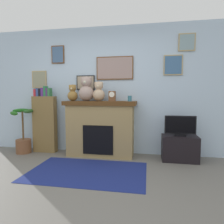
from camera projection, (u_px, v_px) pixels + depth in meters
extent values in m
plane|color=#67645D|center=(65.00, 197.00, 2.38)|extent=(12.00, 12.00, 0.00)
cube|color=silver|center=(102.00, 91.00, 4.23)|extent=(5.20, 0.12, 2.60)
cube|color=brown|center=(115.00, 68.00, 4.07)|extent=(0.75, 0.02, 0.46)
cube|color=gray|center=(115.00, 68.00, 4.06)|extent=(0.71, 0.00, 0.42)
cube|color=tan|center=(173.00, 65.00, 3.87)|extent=(0.36, 0.02, 0.39)
cube|color=#3E6591|center=(173.00, 65.00, 3.86)|extent=(0.32, 0.00, 0.35)
cube|color=tan|center=(39.00, 79.00, 4.38)|extent=(0.34, 0.02, 0.37)
cube|color=gray|center=(39.00, 79.00, 4.37)|extent=(0.30, 0.00, 0.33)
cube|color=tan|center=(187.00, 42.00, 3.79)|extent=(0.31, 0.02, 0.33)
cube|color=#83A0A7|center=(187.00, 42.00, 3.78)|extent=(0.27, 0.00, 0.29)
cube|color=black|center=(86.00, 83.00, 4.20)|extent=(0.39, 0.02, 0.30)
cube|color=tan|center=(85.00, 83.00, 4.19)|extent=(0.35, 0.00, 0.26)
cube|color=brown|center=(58.00, 55.00, 4.26)|extent=(0.28, 0.02, 0.37)
cube|color=#466489|center=(58.00, 55.00, 4.25)|extent=(0.24, 0.00, 0.33)
cube|color=#977E4F|center=(101.00, 130.00, 4.01)|extent=(1.30, 0.45, 1.01)
cube|color=#4F3014|center=(101.00, 103.00, 3.97)|extent=(1.42, 0.51, 0.08)
cube|color=black|center=(98.00, 140.00, 3.80)|extent=(0.58, 0.02, 0.55)
cube|color=brown|center=(45.00, 124.00, 4.25)|extent=(0.49, 0.16, 1.18)
cube|color=#B5272F|center=(36.00, 93.00, 4.22)|extent=(0.05, 0.13, 0.15)
cube|color=#334985|center=(39.00, 92.00, 4.21)|extent=(0.05, 0.13, 0.17)
cube|color=black|center=(41.00, 93.00, 4.20)|extent=(0.04, 0.13, 0.16)
cube|color=#582C7C|center=(43.00, 92.00, 4.19)|extent=(0.05, 0.13, 0.18)
cube|color=#297B46|center=(46.00, 91.00, 4.18)|extent=(0.04, 0.13, 0.21)
cube|color=#51356E|center=(48.00, 92.00, 4.17)|extent=(0.04, 0.13, 0.17)
cube|color=#327642|center=(50.00, 92.00, 4.17)|extent=(0.04, 0.13, 0.17)
cylinder|color=brown|center=(24.00, 146.00, 4.19)|extent=(0.30, 0.30, 0.28)
cylinder|color=brown|center=(23.00, 126.00, 4.16)|extent=(0.04, 0.04, 0.58)
ellipsoid|color=#295C25|center=(29.00, 111.00, 4.11)|extent=(0.11, 0.36, 0.08)
ellipsoid|color=#206D1D|center=(22.00, 110.00, 4.32)|extent=(0.35, 0.30, 0.08)
ellipsoid|color=#22611B|center=(14.00, 113.00, 4.02)|extent=(0.35, 0.30, 0.08)
cube|color=black|center=(180.00, 148.00, 3.70)|extent=(0.64, 0.40, 0.46)
cube|color=black|center=(180.00, 135.00, 3.68)|extent=(0.20, 0.14, 0.04)
cube|color=black|center=(180.00, 125.00, 3.66)|extent=(0.55, 0.03, 0.33)
cube|color=black|center=(180.00, 125.00, 3.64)|extent=(0.51, 0.00, 0.29)
cube|color=navy|center=(87.00, 171.00, 3.16)|extent=(1.83, 1.16, 0.01)
cylinder|color=teal|center=(130.00, 99.00, 3.84)|extent=(0.08, 0.08, 0.11)
cube|color=brown|center=(112.00, 96.00, 3.89)|extent=(0.13, 0.09, 0.20)
cylinder|color=white|center=(112.00, 95.00, 3.84)|extent=(0.11, 0.01, 0.11)
sphere|color=olive|center=(73.00, 96.00, 4.04)|extent=(0.20, 0.20, 0.20)
sphere|color=olive|center=(73.00, 88.00, 4.02)|extent=(0.15, 0.15, 0.15)
sphere|color=olive|center=(70.00, 86.00, 4.03)|extent=(0.05, 0.05, 0.05)
sphere|color=olive|center=(75.00, 86.00, 4.01)|extent=(0.05, 0.05, 0.05)
sphere|color=beige|center=(71.00, 88.00, 3.97)|extent=(0.04, 0.04, 0.04)
sphere|color=tan|center=(86.00, 93.00, 3.98)|extent=(0.30, 0.30, 0.30)
sphere|color=tan|center=(86.00, 82.00, 3.96)|extent=(0.22, 0.22, 0.22)
sphere|color=tan|center=(83.00, 79.00, 3.97)|extent=(0.08, 0.08, 0.08)
sphere|color=tan|center=(90.00, 78.00, 3.94)|extent=(0.08, 0.08, 0.08)
sphere|color=beige|center=(85.00, 82.00, 3.88)|extent=(0.07, 0.07, 0.07)
sphere|color=tan|center=(99.00, 95.00, 3.94)|extent=(0.24, 0.24, 0.24)
sphere|color=tan|center=(99.00, 86.00, 3.92)|extent=(0.17, 0.17, 0.17)
sphere|color=tan|center=(96.00, 83.00, 3.93)|extent=(0.06, 0.06, 0.06)
sphere|color=tan|center=(102.00, 83.00, 3.91)|extent=(0.06, 0.06, 0.06)
sphere|color=beige|center=(98.00, 86.00, 3.86)|extent=(0.05, 0.05, 0.05)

